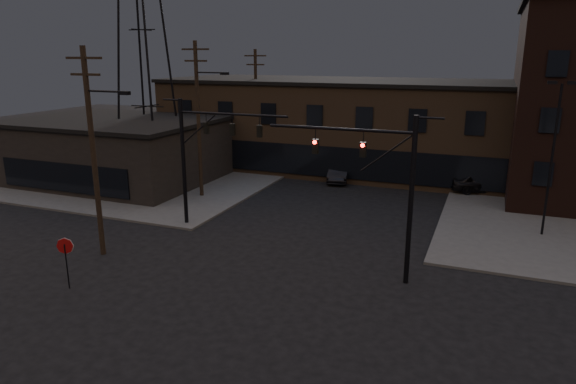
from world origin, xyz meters
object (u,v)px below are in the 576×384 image
object	(u,v)px
traffic_signal_far	(201,149)
stop_sign	(65,251)
parked_car_lot_a	(483,182)
traffic_signal_near	(387,181)
car_crossing	(339,172)

from	to	relation	value
traffic_signal_far	stop_sign	world-z (taller)	traffic_signal_far
parked_car_lot_a	stop_sign	bearing A→B (deg)	130.72
stop_sign	traffic_signal_near	bearing A→B (deg)	25.90
traffic_signal_far	car_crossing	size ratio (longest dim) A/B	1.71
stop_sign	parked_car_lot_a	xyz separation A→B (m)	(17.34, 24.78, -0.87)
traffic_signal_near	stop_sign	bearing A→B (deg)	-154.10
traffic_signal_far	traffic_signal_near	bearing A→B (deg)	-16.17
parked_car_lot_a	traffic_signal_far	bearing A→B (deg)	118.36
stop_sign	traffic_signal_far	bearing A→B (deg)	82.68
traffic_signal_near	stop_sign	world-z (taller)	traffic_signal_near
parked_car_lot_a	car_crossing	bearing A→B (deg)	75.46
traffic_signal_far	parked_car_lot_a	bearing A→B (deg)	42.67
stop_sign	car_crossing	world-z (taller)	stop_sign
traffic_signal_near	traffic_signal_far	distance (m)	12.57
traffic_signal_far	parked_car_lot_a	xyz separation A→B (m)	(16.06, 14.80, -4.04)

